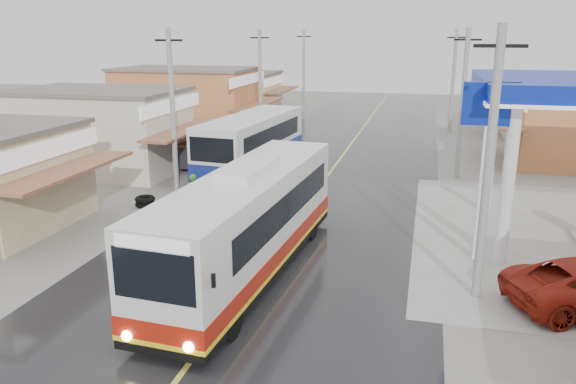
% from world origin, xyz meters
% --- Properties ---
extents(ground, '(120.00, 120.00, 0.00)m').
position_xyz_m(ground, '(0.00, 0.00, 0.00)').
color(ground, slate).
rests_on(ground, ground).
extents(road, '(12.00, 90.00, 0.02)m').
position_xyz_m(road, '(0.00, 15.00, 0.01)').
color(road, black).
rests_on(road, ground).
extents(centre_line, '(0.15, 90.00, 0.01)m').
position_xyz_m(centre_line, '(0.00, 15.00, 0.02)').
color(centre_line, '#D8CC4C').
rests_on(centre_line, road).
extents(shopfronts_left, '(11.00, 44.00, 5.20)m').
position_xyz_m(shopfronts_left, '(-13.00, 18.00, 0.00)').
color(shopfronts_left, tan).
rests_on(shopfronts_left, ground).
extents(utility_poles_left, '(1.60, 50.00, 8.00)m').
position_xyz_m(utility_poles_left, '(-7.00, 16.00, 0.00)').
color(utility_poles_left, gray).
rests_on(utility_poles_left, ground).
extents(utility_poles_right, '(1.60, 36.00, 8.00)m').
position_xyz_m(utility_poles_right, '(7.00, 15.00, 0.00)').
color(utility_poles_right, gray).
rests_on(utility_poles_right, ground).
extents(coach_bus, '(3.41, 11.95, 3.69)m').
position_xyz_m(coach_bus, '(-0.21, 0.06, 1.78)').
color(coach_bus, silver).
rests_on(coach_bus, road).
extents(second_bus, '(3.59, 10.13, 3.30)m').
position_xyz_m(second_bus, '(-4.26, 13.13, 1.77)').
color(second_bus, silver).
rests_on(second_bus, road).
extents(cyclist, '(0.73, 2.06, 2.22)m').
position_xyz_m(cyclist, '(-3.89, 4.23, 0.73)').
color(cyclist, black).
rests_on(cyclist, ground).
extents(tricycle_near, '(1.54, 2.23, 1.64)m').
position_xyz_m(tricycle_near, '(-8.06, 13.12, 0.94)').
color(tricycle_near, '#26262D').
rests_on(tricycle_near, ground).
extents(tricycle_far, '(1.96, 2.25, 1.60)m').
position_xyz_m(tricycle_far, '(-9.51, 10.11, 0.92)').
color(tricycle_far, '#26262D').
rests_on(tricycle_far, ground).
extents(tyre_stack, '(0.93, 0.93, 0.47)m').
position_xyz_m(tyre_stack, '(-7.19, 5.99, 0.24)').
color(tyre_stack, black).
rests_on(tyre_stack, ground).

